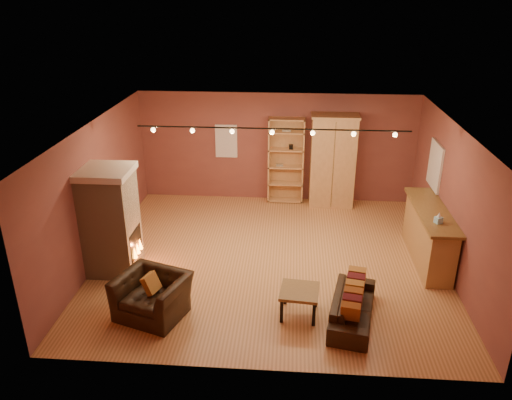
# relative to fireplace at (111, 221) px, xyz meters

# --- Properties ---
(floor) EXTENTS (7.00, 7.00, 0.00)m
(floor) POSITION_rel_fireplace_xyz_m (3.04, 0.60, -1.06)
(floor) COLOR #AD6F3D
(floor) RESTS_ON ground
(ceiling) EXTENTS (7.00, 7.00, 0.00)m
(ceiling) POSITION_rel_fireplace_xyz_m (3.04, 0.60, 1.74)
(ceiling) COLOR brown
(ceiling) RESTS_ON back_wall
(back_wall) EXTENTS (7.00, 0.02, 2.80)m
(back_wall) POSITION_rel_fireplace_xyz_m (3.04, 3.85, 0.34)
(back_wall) COLOR brown
(back_wall) RESTS_ON floor
(left_wall) EXTENTS (0.02, 6.50, 2.80)m
(left_wall) POSITION_rel_fireplace_xyz_m (-0.46, 0.60, 0.34)
(left_wall) COLOR brown
(left_wall) RESTS_ON floor
(right_wall) EXTENTS (0.02, 6.50, 2.80)m
(right_wall) POSITION_rel_fireplace_xyz_m (6.54, 0.60, 0.34)
(right_wall) COLOR brown
(right_wall) RESTS_ON floor
(fireplace) EXTENTS (1.01, 0.98, 2.12)m
(fireplace) POSITION_rel_fireplace_xyz_m (0.00, 0.00, 0.00)
(fireplace) COLOR tan
(fireplace) RESTS_ON floor
(back_window) EXTENTS (0.56, 0.04, 0.86)m
(back_window) POSITION_rel_fireplace_xyz_m (1.74, 3.83, 0.49)
(back_window) COLOR white
(back_window) RESTS_ON back_wall
(bookcase) EXTENTS (0.91, 0.35, 2.22)m
(bookcase) POSITION_rel_fireplace_xyz_m (3.28, 3.73, 0.07)
(bookcase) COLOR tan
(bookcase) RESTS_ON floor
(armoire) EXTENTS (1.16, 0.66, 2.36)m
(armoire) POSITION_rel_fireplace_xyz_m (4.45, 3.55, 0.12)
(armoire) COLOR tan
(armoire) RESTS_ON floor
(bar_counter) EXTENTS (0.63, 2.36, 1.13)m
(bar_counter) POSITION_rel_fireplace_xyz_m (6.24, 0.83, -0.49)
(bar_counter) COLOR tan
(bar_counter) RESTS_ON floor
(tissue_box) EXTENTS (0.16, 0.16, 0.22)m
(tissue_box) POSITION_rel_fireplace_xyz_m (6.19, 0.22, 0.16)
(tissue_box) COLOR #95D5EE
(tissue_box) RESTS_ON bar_counter
(right_window) EXTENTS (0.05, 0.90, 1.00)m
(right_window) POSITION_rel_fireplace_xyz_m (6.51, 2.00, 0.59)
(right_window) COLOR white
(right_window) RESTS_ON right_wall
(loveseat) EXTENTS (0.81, 1.72, 0.72)m
(loveseat) POSITION_rel_fireplace_xyz_m (4.52, -1.32, -0.71)
(loveseat) COLOR black
(loveseat) RESTS_ON floor
(armchair) EXTENTS (1.30, 1.06, 0.98)m
(armchair) POSITION_rel_fireplace_xyz_m (1.13, -1.42, -0.57)
(armchair) COLOR black
(armchair) RESTS_ON floor
(coffee_table) EXTENTS (0.70, 0.70, 0.49)m
(coffee_table) POSITION_rel_fireplace_xyz_m (3.63, -1.24, -0.64)
(coffee_table) COLOR brown
(coffee_table) RESTS_ON floor
(track_rail) EXTENTS (5.20, 0.09, 0.13)m
(track_rail) POSITION_rel_fireplace_xyz_m (3.04, 0.80, 1.62)
(track_rail) COLOR black
(track_rail) RESTS_ON ceiling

